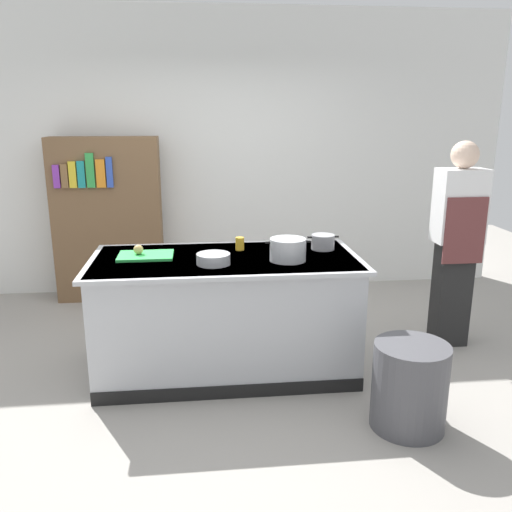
% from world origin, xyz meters
% --- Properties ---
extents(ground_plane, '(10.00, 10.00, 0.00)m').
position_xyz_m(ground_plane, '(0.00, 0.00, 0.00)').
color(ground_plane, '#9E9991').
extents(back_wall, '(6.40, 0.12, 3.00)m').
position_xyz_m(back_wall, '(0.00, 2.10, 1.50)').
color(back_wall, white).
rests_on(back_wall, ground_plane).
extents(counter_island, '(1.98, 0.98, 0.90)m').
position_xyz_m(counter_island, '(0.00, -0.00, 0.47)').
color(counter_island, '#B7BABF').
rests_on(counter_island, ground_plane).
extents(cutting_board, '(0.40, 0.28, 0.02)m').
position_xyz_m(cutting_board, '(-0.58, 0.08, 0.91)').
color(cutting_board, green).
rests_on(cutting_board, counter_island).
extents(onion, '(0.07, 0.07, 0.07)m').
position_xyz_m(onion, '(-0.64, 0.09, 0.96)').
color(onion, tan).
rests_on(onion, cutting_board).
extents(stock_pot, '(0.33, 0.26, 0.16)m').
position_xyz_m(stock_pot, '(0.44, -0.13, 0.98)').
color(stock_pot, '#B7BABF').
rests_on(stock_pot, counter_island).
extents(sauce_pan, '(0.25, 0.18, 0.12)m').
position_xyz_m(sauce_pan, '(0.77, 0.17, 0.96)').
color(sauce_pan, '#99999E').
rests_on(sauce_pan, counter_island).
extents(mixing_bowl, '(0.24, 0.24, 0.08)m').
position_xyz_m(mixing_bowl, '(-0.09, -0.17, 0.94)').
color(mixing_bowl, '#B7BABF').
rests_on(mixing_bowl, counter_island).
extents(juice_cup, '(0.07, 0.07, 0.10)m').
position_xyz_m(juice_cup, '(0.12, 0.21, 0.95)').
color(juice_cup, yellow).
rests_on(juice_cup, counter_island).
extents(trash_bin, '(0.47, 0.47, 0.56)m').
position_xyz_m(trash_bin, '(1.10, -0.91, 0.28)').
color(trash_bin, '#4C4C51').
rests_on(trash_bin, ground_plane).
extents(person_chef, '(0.38, 0.25, 1.72)m').
position_xyz_m(person_chef, '(1.92, 0.28, 0.91)').
color(person_chef, black).
rests_on(person_chef, ground_plane).
extents(bookshelf, '(1.10, 0.31, 1.70)m').
position_xyz_m(bookshelf, '(-1.13, 1.80, 0.85)').
color(bookshelf, brown).
rests_on(bookshelf, ground_plane).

